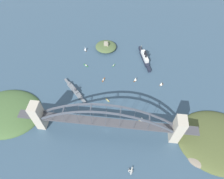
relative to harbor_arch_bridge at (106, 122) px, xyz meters
The scene contains 17 objects.
ground_plane 30.96m from the harbor_arch_bridge, 61.39° to the right, with size 1400.00×1400.00×0.00m, color #385166.
harbor_arch_bridge is the anchor object (origin of this frame).
headland_west_shore 182.36m from the harbor_arch_bridge, behind, with size 123.75×100.18×22.11m.
headland_east_shore 178.53m from the harbor_arch_bridge, ahead, with size 128.54×110.88×22.72m.
ocean_liner 185.88m from the harbor_arch_bridge, 71.07° to the left, with size 27.53×74.16×22.03m.
naval_cruiser 105.18m from the harbor_arch_bridge, 133.44° to the left, with size 52.91×53.21×17.41m.
fort_island_mid_harbor 206.11m from the harbor_arch_bridge, 97.67° to the left, with size 47.01×44.61×17.11m.
seaplane_taxiing_near_bridge 78.42m from the harbor_arch_bridge, 54.17° to the right, with size 7.66×10.99×4.69m.
small_boat_0 159.06m from the harbor_arch_bridge, 113.45° to the left, with size 11.42×8.61×2.17m.
small_boat_1 113.86m from the harbor_arch_bridge, 100.60° to the left, with size 5.25×12.40×1.91m.
small_boat_2 66.68m from the harbor_arch_bridge, 24.74° to the left, with size 10.17×8.53×12.14m.
small_boat_3 204.59m from the harbor_arch_bridge, 110.86° to the left, with size 7.69×8.62×10.95m.
small_boat_4 152.74m from the harbor_arch_bridge, 91.51° to the left, with size 6.29×9.77×2.28m.
small_boat_5 144.29m from the harbor_arch_bridge, 49.12° to the left, with size 8.41×7.63×9.16m.
small_boat_6 124.12m from the harbor_arch_bridge, 69.26° to the left, with size 7.33×8.52×9.77m.
small_boat_7 67.68m from the harbor_arch_bridge, 95.73° to the left, with size 7.96×7.24×2.37m.
channel_marker_buoy 46.28m from the harbor_arch_bridge, 109.70° to the left, with size 2.20×2.20×2.75m.
Camera 1 is at (24.01, -138.52, 294.38)m, focal length 31.20 mm.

